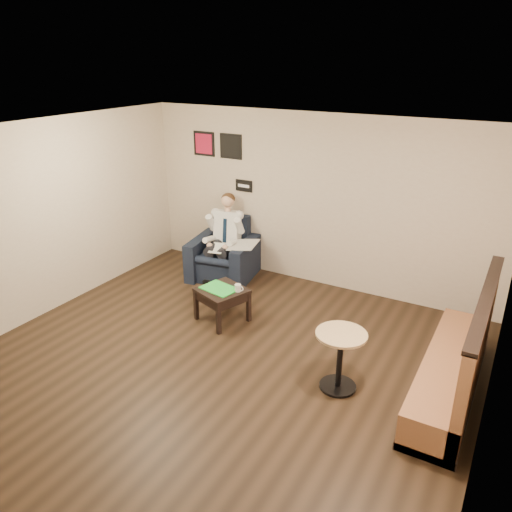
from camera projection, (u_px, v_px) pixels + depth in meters
The scene contains 18 objects.
ground at pixel (212, 370), 6.13m from camera, with size 6.00×6.00×0.00m, color black.
wall_back at pixel (314, 201), 8.02m from camera, with size 6.00×0.02×2.80m, color beige.
wall_left at pixel (30, 224), 6.97m from camera, with size 0.02×6.00×2.80m, color beige.
wall_right at pixel (499, 334), 4.23m from camera, with size 0.02×6.00×2.80m, color beige.
ceiling at pixel (202, 139), 5.07m from camera, with size 6.00×6.00×0.02m, color white.
seating_sign at pixel (244, 186), 8.56m from camera, with size 0.32×0.02×0.20m, color black.
art_print_left at pixel (204, 144), 8.68m from camera, with size 0.42×0.03×0.42m, color #B9163A.
art_print_right at pixel (231, 146), 8.43m from camera, with size 0.42×0.03×0.42m, color black.
armchair at pixel (223, 249), 8.53m from camera, with size 1.03×1.03×0.99m, color black.
seated_man at pixel (220, 242), 8.35m from camera, with size 0.65×0.97×1.36m, color silver, non-canonical shape.
lap_papers at pixel (217, 248), 8.28m from camera, with size 0.23×0.32×0.01m, color white.
newspaper at pixel (243, 245), 8.24m from camera, with size 0.43×0.54×0.01m, color silver.
side_table at pixel (222, 305), 7.19m from camera, with size 0.61×0.61×0.50m, color black.
green_folder at pixel (219, 288), 7.10m from camera, with size 0.50×0.35×0.01m, color green.
coffee_mug at pixel (238, 288), 7.02m from camera, with size 0.09×0.09×0.11m, color white.
smartphone at pixel (234, 287), 7.16m from camera, with size 0.15×0.08×0.01m, color black.
banquette at pixel (455, 344), 5.52m from camera, with size 0.59×2.46×1.26m, color #915A38.
cafe_table at pixel (339, 361), 5.68m from camera, with size 0.58×0.58×0.72m, color tan.
Camera 1 is at (3.01, -4.21, 3.62)m, focal length 35.00 mm.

